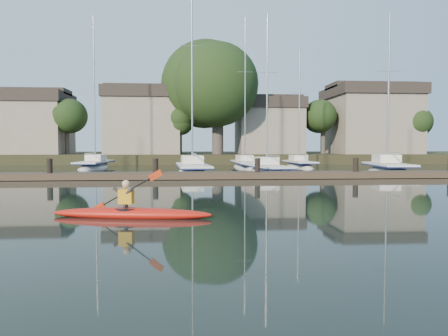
{
  "coord_description": "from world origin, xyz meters",
  "views": [
    {
      "loc": [
        -1.02,
        -11.61,
        1.97
      ],
      "look_at": [
        0.14,
        3.0,
        1.2
      ],
      "focal_mm": 35.0,
      "sensor_mm": 36.0,
      "label": 1
    }
  ],
  "objects": [
    {
      "name": "ground",
      "position": [
        0.0,
        0.0,
        0.0
      ],
      "size": [
        160.0,
        160.0,
        0.0
      ],
      "primitive_type": "plane",
      "color": "black",
      "rests_on": "ground"
    },
    {
      "name": "kayak",
      "position": [
        -2.62,
        0.35,
        0.17
      ],
      "size": [
        4.5,
        1.37,
        1.43
      ],
      "rotation": [
        0.0,
        0.0,
        -0.18
      ],
      "color": "red",
      "rests_on": "ground"
    },
    {
      "name": "dock",
      "position": [
        0.0,
        14.0,
        0.2
      ],
      "size": [
        34.0,
        2.0,
        1.8
      ],
      "color": "#473728",
      "rests_on": "ground"
    },
    {
      "name": "sailboat_2",
      "position": [
        -0.8,
        19.09,
        -0.19
      ],
      "size": [
        2.8,
        9.4,
        15.35
      ],
      "rotation": [
        0.0,
        0.0,
        0.07
      ],
      "color": "white",
      "rests_on": "ground"
    },
    {
      "name": "sailboat_3",
      "position": [
        4.42,
        18.46,
        -0.18
      ],
      "size": [
        2.86,
        7.75,
        12.21
      ],
      "rotation": [
        0.0,
        0.0,
        0.12
      ],
      "color": "white",
      "rests_on": "ground"
    },
    {
      "name": "sailboat_4",
      "position": [
        13.29,
        18.83,
        -0.21
      ],
      "size": [
        3.16,
        7.73,
        12.77
      ],
      "rotation": [
        0.0,
        0.0,
        -0.12
      ],
      "color": "white",
      "rests_on": "ground"
    },
    {
      "name": "sailboat_5",
      "position": [
        -9.23,
        27.03,
        -0.18
      ],
      "size": [
        2.37,
        8.74,
        14.35
      ],
      "rotation": [
        0.0,
        0.0,
        -0.04
      ],
      "color": "white",
      "rests_on": "ground"
    },
    {
      "name": "sailboat_6",
      "position": [
        3.9,
        26.59,
        -0.17
      ],
      "size": [
        2.14,
        9.11,
        14.4
      ],
      "rotation": [
        0.0,
        0.0,
        0.03
      ],
      "color": "white",
      "rests_on": "ground"
    },
    {
      "name": "sailboat_7",
      "position": [
        8.82,
        26.84,
        -0.17
      ],
      "size": [
        2.04,
        7.2,
        11.55
      ],
      "rotation": [
        0.0,
        0.0,
        0.02
      ],
      "color": "white",
      "rests_on": "ground"
    },
    {
      "name": "shore",
      "position": [
        1.61,
        40.29,
        3.23
      ],
      "size": [
        90.0,
        25.25,
        12.75
      ],
      "color": "#252D16",
      "rests_on": "ground"
    }
  ]
}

